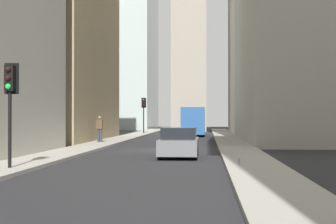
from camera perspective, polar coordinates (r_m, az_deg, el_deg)
name	(u,v)px	position (r m, az deg, el deg)	size (l,w,h in m)	color
ground_plane	(160,150)	(28.52, -0.94, -4.42)	(135.00, 135.00, 0.00)	#262628
sidewalk_right	(84,148)	(29.28, -9.77, -4.18)	(90.00, 2.20, 0.14)	#A8A399
sidewalk_left	(238,149)	(28.45, 8.14, -4.29)	(90.00, 2.20, 0.14)	#A8A399
building_left_far	(275,35)	(58.72, 12.30, 8.74)	(17.47, 10.50, 22.79)	beige
building_right_midfar	(40,19)	(41.19, -14.68, 10.38)	(16.06, 10.00, 19.45)	#9E8966
delivery_truck	(193,121)	(49.02, 2.98, -1.11)	(6.46, 2.25, 2.84)	#285699
hatchback_grey	(179,143)	(23.33, 1.31, -3.65)	(4.30, 1.78, 1.42)	slate
traffic_light_foreground	(10,91)	(18.03, -17.90, 2.39)	(0.43, 0.52, 3.68)	black
traffic_light_midblock	(144,107)	(54.24, -2.85, 0.58)	(0.43, 0.52, 3.90)	black
pedestrian	(100,128)	(35.04, -7.95, -1.82)	(0.26, 0.44, 1.84)	#33333D
discarded_bottle	(239,161)	(18.61, 8.27, -5.70)	(0.07, 0.07, 0.27)	#999EA3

